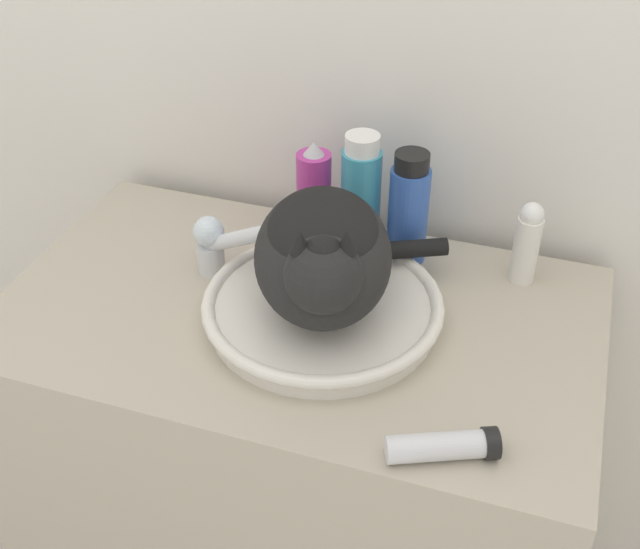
{
  "coord_description": "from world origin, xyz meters",
  "views": [
    {
      "loc": [
        0.33,
        -0.62,
        1.64
      ],
      "look_at": [
        0.04,
        0.24,
        0.98
      ],
      "focal_mm": 45.0,
      "sensor_mm": 36.0,
      "label": 1
    }
  ],
  "objects_px": {
    "mouthwash_bottle": "(361,197)",
    "cream_tube": "(444,446)",
    "shampoo_bottle_tall": "(408,210)",
    "cat": "(324,252)",
    "deodorant_stick": "(527,242)",
    "faucet": "(218,242)",
    "spray_bottle_trigger": "(314,197)"
  },
  "relations": [
    {
      "from": "cat",
      "to": "deodorant_stick",
      "type": "bearing_deg",
      "value": 109.9
    },
    {
      "from": "cat",
      "to": "spray_bottle_trigger",
      "type": "relative_size",
      "value": 1.86
    },
    {
      "from": "cat",
      "to": "mouthwash_bottle",
      "type": "bearing_deg",
      "value": 163.23
    },
    {
      "from": "faucet",
      "to": "spray_bottle_trigger",
      "type": "height_order",
      "value": "spray_bottle_trigger"
    },
    {
      "from": "shampoo_bottle_tall",
      "to": "mouthwash_bottle",
      "type": "bearing_deg",
      "value": 180.0
    },
    {
      "from": "shampoo_bottle_tall",
      "to": "cream_tube",
      "type": "distance_m",
      "value": 0.43
    },
    {
      "from": "deodorant_stick",
      "to": "shampoo_bottle_tall",
      "type": "xyz_separation_m",
      "value": [
        -0.19,
        -0.0,
        0.02
      ]
    },
    {
      "from": "deodorant_stick",
      "to": "cream_tube",
      "type": "xyz_separation_m",
      "value": [
        -0.04,
        -0.4,
        -0.05
      ]
    },
    {
      "from": "deodorant_stick",
      "to": "cream_tube",
      "type": "height_order",
      "value": "deodorant_stick"
    },
    {
      "from": "cat",
      "to": "faucet",
      "type": "bearing_deg",
      "value": -127.09
    },
    {
      "from": "faucet",
      "to": "deodorant_stick",
      "type": "bearing_deg",
      "value": 33.56
    },
    {
      "from": "mouthwash_bottle",
      "to": "cream_tube",
      "type": "relative_size",
      "value": 1.48
    },
    {
      "from": "faucet",
      "to": "shampoo_bottle_tall",
      "type": "xyz_separation_m",
      "value": [
        0.27,
        0.14,
        0.03
      ]
    },
    {
      "from": "deodorant_stick",
      "to": "cream_tube",
      "type": "distance_m",
      "value": 0.4
    },
    {
      "from": "cream_tube",
      "to": "mouthwash_bottle",
      "type": "bearing_deg",
      "value": 119.21
    },
    {
      "from": "faucet",
      "to": "cream_tube",
      "type": "relative_size",
      "value": 1.1
    },
    {
      "from": "shampoo_bottle_tall",
      "to": "cat",
      "type": "bearing_deg",
      "value": -109.34
    },
    {
      "from": "spray_bottle_trigger",
      "to": "cream_tube",
      "type": "xyz_separation_m",
      "value": [
        0.3,
        -0.4,
        -0.07
      ]
    },
    {
      "from": "spray_bottle_trigger",
      "to": "cat",
      "type": "bearing_deg",
      "value": -67.59
    },
    {
      "from": "cat",
      "to": "spray_bottle_trigger",
      "type": "height_order",
      "value": "cat"
    },
    {
      "from": "faucet",
      "to": "cream_tube",
      "type": "bearing_deg",
      "value": -15.69
    },
    {
      "from": "mouthwash_bottle",
      "to": "spray_bottle_trigger",
      "type": "height_order",
      "value": "mouthwash_bottle"
    },
    {
      "from": "cat",
      "to": "faucet",
      "type": "height_order",
      "value": "cat"
    },
    {
      "from": "deodorant_stick",
      "to": "spray_bottle_trigger",
      "type": "xyz_separation_m",
      "value": [
        -0.35,
        0.0,
        0.02
      ]
    },
    {
      "from": "spray_bottle_trigger",
      "to": "deodorant_stick",
      "type": "bearing_deg",
      "value": -0.0
    },
    {
      "from": "spray_bottle_trigger",
      "to": "shampoo_bottle_tall",
      "type": "distance_m",
      "value": 0.16
    },
    {
      "from": "deodorant_stick",
      "to": "shampoo_bottle_tall",
      "type": "relative_size",
      "value": 0.73
    },
    {
      "from": "cat",
      "to": "cream_tube",
      "type": "height_order",
      "value": "cat"
    },
    {
      "from": "spray_bottle_trigger",
      "to": "cream_tube",
      "type": "relative_size",
      "value": 1.31
    },
    {
      "from": "faucet",
      "to": "shampoo_bottle_tall",
      "type": "distance_m",
      "value": 0.3
    },
    {
      "from": "deodorant_stick",
      "to": "mouthwash_bottle",
      "type": "distance_m",
      "value": 0.27
    },
    {
      "from": "faucet",
      "to": "shampoo_bottle_tall",
      "type": "height_order",
      "value": "shampoo_bottle_tall"
    }
  ]
}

